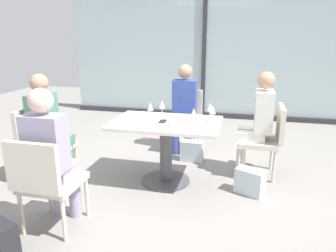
{
  "coord_description": "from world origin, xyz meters",
  "views": [
    {
      "loc": [
        0.82,
        -3.31,
        1.66
      ],
      "look_at": [
        0.0,
        0.1,
        0.65
      ],
      "focal_mm": 33.99,
      "sensor_mm": 36.0,
      "label": 1
    }
  ],
  "objects": [
    {
      "name": "ground_plane",
      "position": [
        0.0,
        0.0,
        0.0
      ],
      "size": [
        12.0,
        12.0,
        0.0
      ],
      "primitive_type": "plane",
      "color": "gray"
    },
    {
      "name": "window_wall_backdrop",
      "position": [
        0.0,
        3.2,
        1.21
      ],
      "size": [
        5.6,
        0.1,
        2.7
      ],
      "color": "#A2B7BC",
      "rests_on": "ground_plane"
    },
    {
      "name": "dining_table_main",
      "position": [
        0.0,
        0.0,
        0.53
      ],
      "size": [
        1.21,
        0.8,
        0.73
      ],
      "color": "silver",
      "rests_on": "ground_plane"
    },
    {
      "name": "chair_near_window",
      "position": [
        0.0,
        1.19,
        0.5
      ],
      "size": [
        0.46,
        0.51,
        0.87
      ],
      "color": "beige",
      "rests_on": "ground_plane"
    },
    {
      "name": "chair_front_left",
      "position": [
        -0.75,
        -1.19,
        0.5
      ],
      "size": [
        0.46,
        0.5,
        0.87
      ],
      "color": "beige",
      "rests_on": "ground_plane"
    },
    {
      "name": "chair_far_right",
      "position": [
        1.11,
        0.47,
        0.5
      ],
      "size": [
        0.5,
        0.46,
        0.87
      ],
      "color": "beige",
      "rests_on": "ground_plane"
    },
    {
      "name": "chair_side_end",
      "position": [
        -1.39,
        -0.31,
        0.5
      ],
      "size": [
        0.5,
        0.46,
        0.87
      ],
      "color": "beige",
      "rests_on": "ground_plane"
    },
    {
      "name": "person_near_window",
      "position": [
        -0.0,
        1.08,
        0.7
      ],
      "size": [
        0.34,
        0.39,
        1.26
      ],
      "color": "#384C9E",
      "rests_on": "ground_plane"
    },
    {
      "name": "person_front_left",
      "position": [
        -0.75,
        -1.08,
        0.7
      ],
      "size": [
        0.34,
        0.39,
        1.26
      ],
      "color": "#9E93B7",
      "rests_on": "ground_plane"
    },
    {
      "name": "person_far_right",
      "position": [
        1.01,
        0.47,
        0.7
      ],
      "size": [
        0.39,
        0.34,
        1.26
      ],
      "color": "silver",
      "rests_on": "ground_plane"
    },
    {
      "name": "person_side_end",
      "position": [
        -1.28,
        -0.31,
        0.7
      ],
      "size": [
        0.39,
        0.34,
        1.26
      ],
      "color": "#4C7F6B",
      "rests_on": "ground_plane"
    },
    {
      "name": "wine_glass_0",
      "position": [
        -0.22,
        0.12,
        0.86
      ],
      "size": [
        0.07,
        0.07,
        0.18
      ],
      "color": "silver",
      "rests_on": "dining_table_main"
    },
    {
      "name": "wine_glass_1",
      "position": [
        0.46,
        0.25,
        0.86
      ],
      "size": [
        0.07,
        0.07,
        0.18
      ],
      "color": "silver",
      "rests_on": "dining_table_main"
    },
    {
      "name": "wine_glass_2",
      "position": [
        -0.11,
        0.25,
        0.86
      ],
      "size": [
        0.07,
        0.07,
        0.18
      ],
      "color": "silver",
      "rests_on": "dining_table_main"
    },
    {
      "name": "wine_glass_3",
      "position": [
        0.5,
        0.13,
        0.86
      ],
      "size": [
        0.07,
        0.07,
        0.18
      ],
      "color": "silver",
      "rests_on": "dining_table_main"
    },
    {
      "name": "wine_glass_4",
      "position": [
        0.32,
        -0.06,
        0.86
      ],
      "size": [
        0.07,
        0.07,
        0.18
      ],
      "color": "silver",
      "rests_on": "dining_table_main"
    },
    {
      "name": "coffee_cup",
      "position": [
        0.12,
        -0.2,
        0.78
      ],
      "size": [
        0.08,
        0.08,
        0.09
      ],
      "primitive_type": "cylinder",
      "color": "white",
      "rests_on": "dining_table_main"
    },
    {
      "name": "cell_phone_on_table",
      "position": [
        -0.03,
        -0.01,
        0.73
      ],
      "size": [
        0.08,
        0.15,
        0.01
      ],
      "primitive_type": "cube",
      "rotation": [
        0.0,
        0.0,
        0.04
      ],
      "color": "black",
      "rests_on": "dining_table_main"
    },
    {
      "name": "handbag_0",
      "position": [
        0.19,
        0.71,
        0.14
      ],
      "size": [
        0.31,
        0.18,
        0.28
      ],
      "primitive_type": "cube",
      "rotation": [
        0.0,
        0.0,
        -0.05
      ],
      "color": "silver",
      "rests_on": "ground_plane"
    },
    {
      "name": "handbag_2",
      "position": [
        0.95,
        -0.08,
        0.14
      ],
      "size": [
        0.34,
        0.27,
        0.28
      ],
      "primitive_type": "cube",
      "rotation": [
        0.0,
        0.0,
        -0.44
      ],
      "color": "silver",
      "rests_on": "ground_plane"
    }
  ]
}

